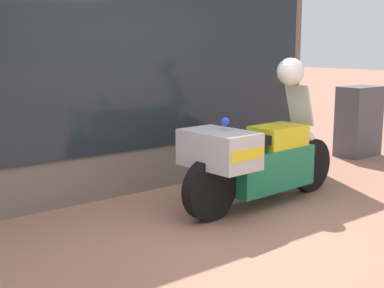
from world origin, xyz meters
TOP-DOWN VIEW (x-y plane):
  - ground_plane at (0.00, 0.00)m, footprint 60.00×60.00m
  - shop_building at (-0.46, 2.00)m, footprint 6.34×0.55m
  - window_display at (0.45, 2.03)m, footprint 4.84×0.30m
  - paramedic_motorcycle at (0.91, 0.50)m, footprint 2.37×0.83m
  - utility_cabinet at (4.26, 1.44)m, footprint 0.71×0.45m
  - white_helmet at (1.50, 0.53)m, footprint 0.32×0.32m

SIDE VIEW (x-z plane):
  - ground_plane at x=0.00m, z-range 0.00..0.00m
  - window_display at x=0.45m, z-range -0.52..1.46m
  - paramedic_motorcycle at x=0.91m, z-range -0.12..1.22m
  - utility_cabinet at x=4.26m, z-range 0.00..1.13m
  - white_helmet at x=1.50m, z-range 1.34..1.65m
  - shop_building at x=-0.46m, z-range 0.01..3.56m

